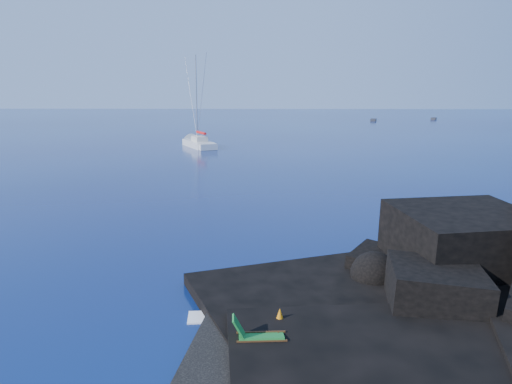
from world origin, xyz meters
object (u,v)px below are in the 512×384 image
(sailboat, at_px, (199,147))
(sunbather, at_px, (359,319))
(distant_boat_b, at_px, (434,120))
(marker_cone, at_px, (280,317))
(distant_boat_a, at_px, (373,121))
(deck_chair, at_px, (261,330))

(sailboat, xyz_separation_m, sunbather, (12.26, -52.76, 0.52))
(sailboat, height_order, distant_boat_b, sailboat)
(marker_cone, distance_m, distant_boat_b, 127.45)
(marker_cone, relative_size, distant_boat_b, 0.15)
(sailboat, distance_m, sunbather, 54.17)
(distant_boat_a, xyz_separation_m, distant_boat_b, (17.14, 6.27, 0.00))
(sailboat, xyz_separation_m, deck_chair, (9.24, -54.22, 0.85))
(sunbather, height_order, distant_boat_a, sunbather)
(deck_chair, bearing_deg, distant_boat_a, 72.73)
(marker_cone, bearing_deg, sailboat, 100.46)
(sunbather, relative_size, marker_cone, 2.89)
(deck_chair, distance_m, distant_boat_a, 117.89)
(distant_boat_a, bearing_deg, sunbather, -86.92)
(sunbather, bearing_deg, distant_boat_a, 80.66)
(deck_chair, height_order, marker_cone, deck_chair)
(sunbather, distance_m, marker_cone, 2.49)
(sailboat, relative_size, sunbather, 7.00)
(sailboat, distance_m, distant_boat_a, 70.50)
(deck_chair, height_order, sunbather, deck_chair)
(deck_chair, xyz_separation_m, marker_cone, (0.55, 1.24, -0.20))
(distant_boat_a, bearing_deg, sailboat, -105.83)
(sunbather, xyz_separation_m, distant_boat_a, (23.82, 113.34, -0.52))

